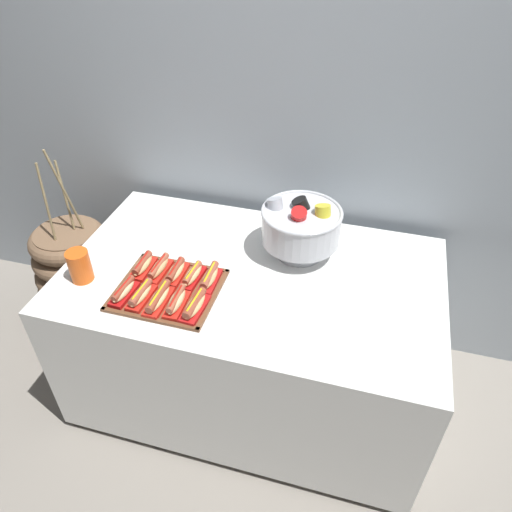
{
  "coord_description": "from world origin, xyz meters",
  "views": [
    {
      "loc": [
        0.44,
        -1.48,
        2.08
      ],
      "look_at": [
        0.01,
        0.04,
        0.83
      ],
      "focal_mm": 33.52,
      "sensor_mm": 36.0,
      "label": 1
    }
  ],
  "objects": [
    {
      "name": "ground_plane",
      "position": [
        0.0,
        0.0,
        0.0
      ],
      "size": [
        10.0,
        10.0,
        0.0
      ],
      "primitive_type": "plane",
      "color": "gray"
    },
    {
      "name": "back_wall",
      "position": [
        0.0,
        0.58,
        1.3
      ],
      "size": [
        6.0,
        0.1,
        2.6
      ],
      "primitive_type": "cube",
      "color": "#9EA8B2",
      "rests_on": "ground_plane"
    },
    {
      "name": "buffet_table",
      "position": [
        0.0,
        0.0,
        0.4
      ],
      "size": [
        1.59,
        0.95,
        0.77
      ],
      "color": "white",
      "rests_on": "ground_plane"
    },
    {
      "name": "floor_vase",
      "position": [
        -1.08,
        0.21,
        0.31
      ],
      "size": [
        0.47,
        0.47,
        1.11
      ],
      "color": "brown",
      "rests_on": "ground_plane"
    },
    {
      "name": "serving_tray",
      "position": [
        -0.29,
        -0.2,
        0.77
      ],
      "size": [
        0.41,
        0.36,
        0.01
      ],
      "color": "brown",
      "rests_on": "buffet_table"
    },
    {
      "name": "hot_dog_0",
      "position": [
        -0.44,
        -0.28,
        0.8
      ],
      "size": [
        0.07,
        0.16,
        0.06
      ],
      "color": "#B21414",
      "rests_on": "serving_tray"
    },
    {
      "name": "hot_dog_1",
      "position": [
        -0.37,
        -0.28,
        0.8
      ],
      "size": [
        0.07,
        0.16,
        0.06
      ],
      "color": "red",
      "rests_on": "serving_tray"
    },
    {
      "name": "hot_dog_2",
      "position": [
        -0.29,
        -0.28,
        0.8
      ],
      "size": [
        0.06,
        0.18,
        0.06
      ],
      "color": "red",
      "rests_on": "serving_tray"
    },
    {
      "name": "hot_dog_3",
      "position": [
        -0.22,
        -0.28,
        0.81
      ],
      "size": [
        0.07,
        0.16,
        0.06
      ],
      "color": "red",
      "rests_on": "serving_tray"
    },
    {
      "name": "hot_dog_4",
      "position": [
        -0.14,
        -0.28,
        0.8
      ],
      "size": [
        0.07,
        0.17,
        0.06
      ],
      "color": "red",
      "rests_on": "serving_tray"
    },
    {
      "name": "hot_dog_5",
      "position": [
        -0.44,
        -0.12,
        0.8
      ],
      "size": [
        0.07,
        0.16,
        0.06
      ],
      "color": "red",
      "rests_on": "serving_tray"
    },
    {
      "name": "hot_dog_6",
      "position": [
        -0.37,
        -0.12,
        0.8
      ],
      "size": [
        0.06,
        0.16,
        0.06
      ],
      "color": "red",
      "rests_on": "serving_tray"
    },
    {
      "name": "hot_dog_7",
      "position": [
        -0.29,
        -0.12,
        0.8
      ],
      "size": [
        0.06,
        0.16,
        0.06
      ],
      "color": "red",
      "rests_on": "serving_tray"
    },
    {
      "name": "hot_dog_8",
      "position": [
        -0.22,
        -0.12,
        0.8
      ],
      "size": [
        0.07,
        0.16,
        0.06
      ],
      "color": "#B21414",
      "rests_on": "serving_tray"
    },
    {
      "name": "hot_dog_9",
      "position": [
        -0.14,
        -0.12,
        0.81
      ],
      "size": [
        0.06,
        0.16,
        0.06
      ],
      "color": "red",
      "rests_on": "serving_tray"
    },
    {
      "name": "punch_bowl",
      "position": [
        0.16,
        0.19,
        0.92
      ],
      "size": [
        0.35,
        0.35,
        0.27
      ],
      "color": "silver",
      "rests_on": "buffet_table"
    },
    {
      "name": "cup_stack",
      "position": [
        -0.67,
        -0.23,
        0.84
      ],
      "size": [
        0.09,
        0.09,
        0.14
      ],
      "color": "#EA5B19",
      "rests_on": "buffet_table"
    }
  ]
}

